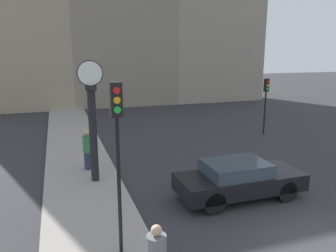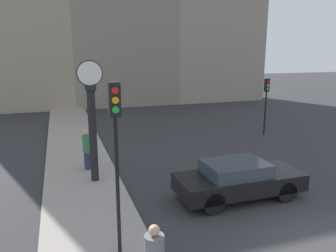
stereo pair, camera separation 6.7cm
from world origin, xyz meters
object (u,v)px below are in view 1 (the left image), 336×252
(traffic_light_near, at_px, (117,136))
(street_clock, at_px, (93,122))
(sedan_car, at_px, (239,179))
(traffic_light_far, at_px, (266,95))
(pedestrian_green_hoodie, at_px, (87,149))

(traffic_light_near, bearing_deg, street_clock, 90.54)
(sedan_car, relative_size, traffic_light_far, 1.28)
(pedestrian_green_hoodie, bearing_deg, street_clock, -83.95)
(traffic_light_far, distance_m, street_clock, 11.45)
(sedan_car, distance_m, traffic_light_near, 5.46)
(traffic_light_far, bearing_deg, traffic_light_near, -138.41)
(pedestrian_green_hoodie, bearing_deg, traffic_light_near, -88.28)
(traffic_light_far, relative_size, pedestrian_green_hoodie, 2.01)
(sedan_car, xyz_separation_m, pedestrian_green_hoodie, (-4.63, 4.18, 0.30))
(traffic_light_far, bearing_deg, sedan_car, -129.85)
(street_clock, relative_size, pedestrian_green_hoodie, 2.67)
(sedan_car, bearing_deg, traffic_light_far, 50.15)
(sedan_car, height_order, pedestrian_green_hoodie, pedestrian_green_hoodie)
(traffic_light_far, distance_m, pedestrian_green_hoodie, 11.23)
(traffic_light_far, xyz_separation_m, pedestrian_green_hoodie, (-10.70, -3.09, -1.44))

